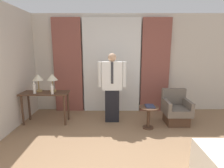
# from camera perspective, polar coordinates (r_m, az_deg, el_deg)

# --- Properties ---
(wall_back) EXTENTS (10.00, 0.06, 2.70)m
(wall_back) POSITION_cam_1_polar(r_m,az_deg,el_deg) (4.99, -0.02, 6.66)
(wall_back) COLOR beige
(wall_back) RESTS_ON ground_plane
(curtain_sheer_center) EXTENTS (1.57, 0.06, 2.58)m
(curtain_sheer_center) POSITION_cam_1_polar(r_m,az_deg,el_deg) (4.86, -0.03, 5.83)
(curtain_sheer_center) COLOR white
(curtain_sheer_center) RESTS_ON ground_plane
(curtain_drape_left) EXTENTS (0.78, 0.06, 2.58)m
(curtain_drape_left) POSITION_cam_1_polar(r_m,az_deg,el_deg) (5.02, -14.10, 5.66)
(curtain_drape_left) COLOR brown
(curtain_drape_left) RESTS_ON ground_plane
(curtain_drape_right) EXTENTS (0.78, 0.06, 2.58)m
(curtain_drape_right) POSITION_cam_1_polar(r_m,az_deg,el_deg) (5.01, 14.06, 5.65)
(curtain_drape_right) COLOR brown
(curtain_drape_right) RESTS_ON ground_plane
(desk) EXTENTS (1.10, 0.45, 0.75)m
(desk) POSITION_cam_1_polar(r_m,az_deg,el_deg) (4.46, -20.83, -4.27)
(desk) COLOR #4C3323
(desk) RESTS_ON ground_plane
(table_lamp_left) EXTENTS (0.26, 0.26, 0.43)m
(table_lamp_left) POSITION_cam_1_polar(r_m,az_deg,el_deg) (4.50, -22.91, 1.74)
(table_lamp_left) COLOR #9E7F47
(table_lamp_left) RESTS_ON desk
(table_lamp_right) EXTENTS (0.26, 0.26, 0.43)m
(table_lamp_right) POSITION_cam_1_polar(r_m,az_deg,el_deg) (4.37, -18.85, 1.79)
(table_lamp_right) COLOR #9E7F47
(table_lamp_right) RESTS_ON desk
(bottle_near_edge) EXTENTS (0.07, 0.07, 0.28)m
(bottle_near_edge) POSITION_cam_1_polar(r_m,az_deg,el_deg) (4.38, -23.94, -1.37)
(bottle_near_edge) COLOR silver
(bottle_near_edge) RESTS_ON desk
(bottle_by_lamp) EXTENTS (0.07, 0.07, 0.23)m
(bottle_by_lamp) POSITION_cam_1_polar(r_m,az_deg,el_deg) (4.18, -18.88, -1.82)
(bottle_by_lamp) COLOR silver
(bottle_by_lamp) RESTS_ON desk
(person) EXTENTS (0.68, 0.22, 1.66)m
(person) POSITION_cam_1_polar(r_m,az_deg,el_deg) (4.17, 0.12, -0.55)
(person) COLOR black
(person) RESTS_ON ground_plane
(armchair) EXTENTS (0.58, 0.60, 0.81)m
(armchair) POSITION_cam_1_polar(r_m,az_deg,el_deg) (4.51, 20.19, -8.20)
(armchair) COLOR #4C3323
(armchair) RESTS_ON ground_plane
(side_table) EXTENTS (0.44, 0.44, 0.50)m
(side_table) POSITION_cam_1_polar(r_m,az_deg,el_deg) (4.04, 11.95, -9.46)
(side_table) COLOR #4C3323
(side_table) RESTS_ON ground_plane
(book) EXTENTS (0.19, 0.25, 0.03)m
(book) POSITION_cam_1_polar(r_m,az_deg,el_deg) (4.00, 12.32, -7.05)
(book) COLOR #2D334C
(book) RESTS_ON side_table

